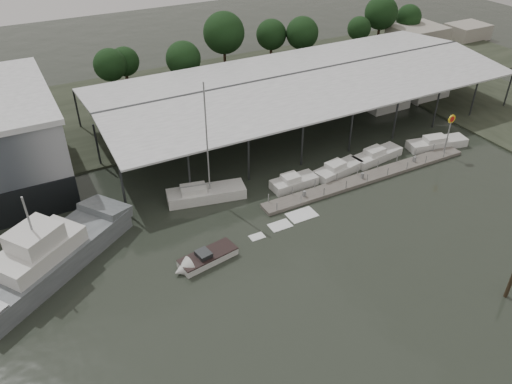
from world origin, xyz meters
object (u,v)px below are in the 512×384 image
white_sailboat (205,194)px  speedboat_underway (203,260)px  grey_trawler (52,254)px  shell_fuel_sign (450,127)px

white_sailboat → speedboat_underway: (-4.35, -9.66, -0.27)m
grey_trawler → speedboat_underway: bearing=-60.5°
shell_fuel_sign → grey_trawler: (-47.21, 1.44, -2.35)m
grey_trawler → speedboat_underway: 13.65m
shell_fuel_sign → speedboat_underway: bearing=-172.8°
shell_fuel_sign → white_sailboat: bearing=170.2°
white_sailboat → speedboat_underway: white_sailboat is taller
grey_trawler → white_sailboat: 17.09m
shell_fuel_sign → grey_trawler: bearing=178.2°
shell_fuel_sign → white_sailboat: size_ratio=0.41×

